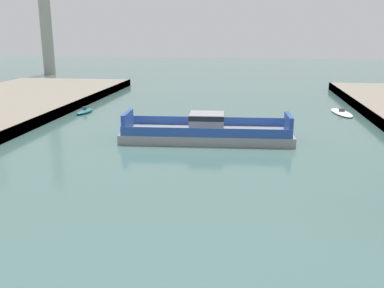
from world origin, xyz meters
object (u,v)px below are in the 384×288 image
object	(u,v)px
moored_boat_near_right	(342,113)
moored_boat_mid_left	(85,111)
chain_ferry	(207,132)
smokestack_distant_b	(45,8)

from	to	relation	value
moored_boat_near_right	moored_boat_mid_left	size ratio (longest dim) A/B	1.62
moored_boat_mid_left	chain_ferry	bearing A→B (deg)	-34.58
moored_boat_near_right	moored_boat_mid_left	distance (m)	41.84
chain_ferry	smokestack_distant_b	size ratio (longest dim) A/B	0.58
chain_ferry	smokestack_distant_b	world-z (taller)	smokestack_distant_b
moored_boat_near_right	chain_ferry	bearing A→B (deg)	-135.09
moored_boat_near_right	moored_boat_mid_left	xyz separation A→B (m)	(-41.54, -5.01, 0.09)
chain_ferry	moored_boat_near_right	world-z (taller)	chain_ferry
moored_boat_near_right	moored_boat_mid_left	world-z (taller)	moored_boat_mid_left
smokestack_distant_b	chain_ferry	bearing A→B (deg)	-53.05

